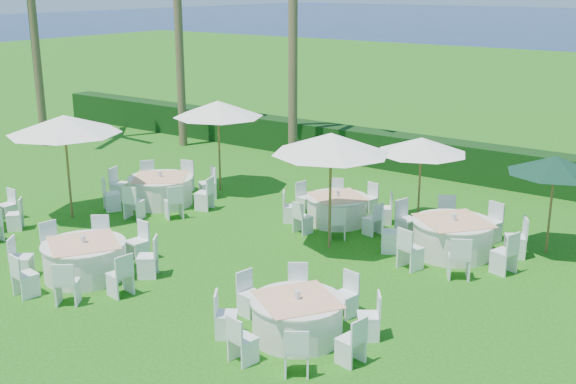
% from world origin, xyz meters
% --- Properties ---
extents(ground, '(120.00, 120.00, 0.00)m').
position_xyz_m(ground, '(0.00, 0.00, 0.00)').
color(ground, '#1D560E').
rests_on(ground, ground).
extents(hedge, '(34.00, 1.00, 1.20)m').
position_xyz_m(hedge, '(0.00, 12.00, 0.60)').
color(hedge, black).
rests_on(hedge, ground).
extents(banquet_table_b, '(3.21, 3.21, 0.97)m').
position_xyz_m(banquet_table_b, '(-1.25, -0.66, 0.42)').
color(banquet_table_b, silver).
rests_on(banquet_table_b, ground).
extents(banquet_table_c, '(3.02, 3.02, 0.92)m').
position_xyz_m(banquet_table_c, '(4.16, -0.24, 0.40)').
color(banquet_table_c, silver).
rests_on(banquet_table_c, ground).
extents(banquet_table_d, '(3.29, 3.29, 0.99)m').
position_xyz_m(banquet_table_d, '(-3.79, 4.18, 0.44)').
color(banquet_table_d, silver).
rests_on(banquet_table_d, ground).
extents(banquet_table_e, '(2.94, 2.94, 0.90)m').
position_xyz_m(banquet_table_e, '(1.28, 5.76, 0.39)').
color(banquet_table_e, silver).
rests_on(banquet_table_e, ground).
extents(banquet_table_f, '(3.36, 3.36, 1.02)m').
position_xyz_m(banquet_table_f, '(4.76, 5.35, 0.45)').
color(banquet_table_f, silver).
rests_on(banquet_table_f, ground).
extents(umbrella_a, '(3.04, 3.04, 2.86)m').
position_xyz_m(umbrella_a, '(-4.91, 1.85, 2.61)').
color(umbrella_a, brown).
rests_on(umbrella_a, ground).
extents(umbrella_b, '(2.84, 2.84, 2.87)m').
position_xyz_m(umbrella_b, '(2.16, 4.00, 2.62)').
color(umbrella_b, brown).
rests_on(umbrella_b, ground).
extents(umbrella_c, '(2.75, 2.75, 2.81)m').
position_xyz_m(umbrella_c, '(-3.37, 6.33, 2.56)').
color(umbrella_c, brown).
rests_on(umbrella_c, ground).
extents(umbrella_d, '(2.41, 2.41, 2.39)m').
position_xyz_m(umbrella_d, '(3.15, 6.83, 2.18)').
color(umbrella_d, brown).
rests_on(umbrella_d, ground).
extents(umbrella_green, '(2.22, 2.22, 2.39)m').
position_xyz_m(umbrella_green, '(6.58, 6.77, 2.18)').
color(umbrella_green, brown).
rests_on(umbrella_green, ground).
extents(palm_b, '(4.31, 4.33, 9.17)m').
position_xyz_m(palm_b, '(-3.50, 10.43, 5.04)').
color(palm_b, brown).
rests_on(palm_b, ground).
extents(palm_f, '(4.40, 4.11, 8.21)m').
position_xyz_m(palm_f, '(-13.23, 7.09, 4.55)').
color(palm_f, brown).
rests_on(palm_f, ground).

